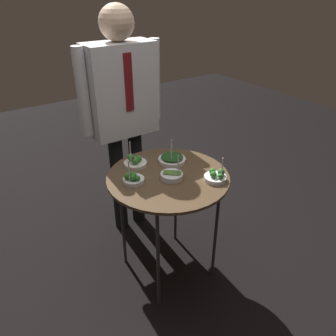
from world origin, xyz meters
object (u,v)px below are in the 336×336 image
at_px(bowl_asparagus_center, 172,175).
at_px(bowl_broccoli_front_center, 135,162).
at_px(bowl_broccoli_back_right, 216,177).
at_px(waiter_figure, 122,101).
at_px(bowl_spinach_mid_right, 172,159).
at_px(bowl_broccoli_back_left, 133,179).
at_px(serving_cart, 168,183).

xyz_separation_m(bowl_asparagus_center, bowl_broccoli_front_center, (-0.10, 0.25, 0.00)).
height_order(bowl_asparagus_center, bowl_broccoli_back_right, bowl_broccoli_back_right).
bearing_deg(waiter_figure, bowl_spinach_mid_right, -79.29).
relative_size(bowl_broccoli_front_center, bowl_broccoli_back_left, 1.13).
distance_m(bowl_broccoli_back_left, waiter_figure, 0.64).
bearing_deg(bowl_broccoli_front_center, bowl_asparagus_center, -68.50).
distance_m(serving_cart, bowl_broccoli_back_right, 0.28).
bearing_deg(serving_cart, waiter_figure, 87.45).
bearing_deg(bowl_broccoli_back_left, bowl_broccoli_front_center, 57.57).
bearing_deg(bowl_asparagus_center, bowl_spinach_mid_right, 55.28).
distance_m(bowl_spinach_mid_right, bowl_broccoli_back_right, 0.33).
bearing_deg(waiter_figure, serving_cart, -92.55).
height_order(bowl_broccoli_front_center, bowl_broccoli_back_left, bowl_broccoli_front_center).
bearing_deg(bowl_spinach_mid_right, serving_cart, -133.07).
xyz_separation_m(bowl_asparagus_center, bowl_broccoli_back_left, (-0.21, 0.09, 0.01)).
relative_size(bowl_asparagus_center, bowl_spinach_mid_right, 0.85).
xyz_separation_m(bowl_asparagus_center, bowl_broccoli_back_right, (0.19, -0.16, 0.01)).
bearing_deg(bowl_broccoli_front_center, serving_cart, -65.93).
xyz_separation_m(bowl_spinach_mid_right, bowl_broccoli_back_right, (0.08, -0.32, 0.00)).
bearing_deg(bowl_spinach_mid_right, bowl_broccoli_front_center, 155.59).
distance_m(bowl_broccoli_front_center, waiter_figure, 0.47).
height_order(bowl_broccoli_front_center, bowl_spinach_mid_right, bowl_spinach_mid_right).
xyz_separation_m(serving_cart, bowl_spinach_mid_right, (0.11, 0.12, 0.07)).
distance_m(bowl_broccoli_front_center, bowl_broccoli_back_right, 0.50).
bearing_deg(bowl_broccoli_back_right, serving_cart, 134.86).
bearing_deg(bowl_asparagus_center, waiter_figure, 87.91).
relative_size(bowl_spinach_mid_right, bowl_broccoli_back_right, 1.16).
xyz_separation_m(serving_cart, bowl_broccoli_back_left, (-0.20, 0.05, 0.07)).
height_order(bowl_broccoli_back_left, waiter_figure, waiter_figure).
relative_size(serving_cart, bowl_asparagus_center, 4.90).
height_order(serving_cart, bowl_broccoli_front_center, bowl_broccoli_front_center).
bearing_deg(bowl_asparagus_center, bowl_broccoli_back_left, 157.48).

